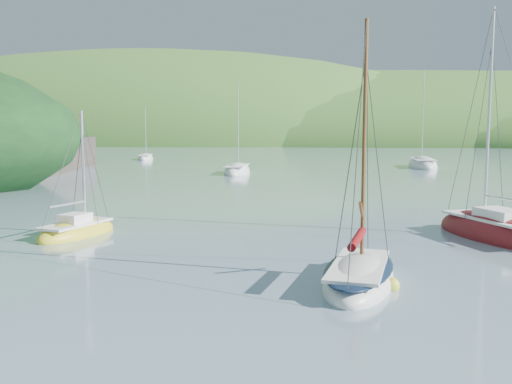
# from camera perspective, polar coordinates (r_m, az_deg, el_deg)

# --- Properties ---
(ground) EXTENTS (700.00, 700.00, 0.00)m
(ground) POSITION_cam_1_polar(r_m,az_deg,el_deg) (16.91, -0.89, -9.60)
(ground) COLOR slate
(ground) RESTS_ON ground
(shoreline_hills) EXTENTS (690.00, 135.00, 56.00)m
(shoreline_hills) POSITION_cam_1_polar(r_m,az_deg,el_deg) (188.93, 4.00, 5.08)
(shoreline_hills) COLOR #2C6928
(shoreline_hills) RESTS_ON ground
(daysailer_white) EXTENTS (2.86, 5.76, 8.48)m
(daysailer_white) POSITION_cam_1_polar(r_m,az_deg,el_deg) (17.63, 10.26, -8.34)
(daysailer_white) COLOR white
(daysailer_white) RESTS_ON ground
(sloop_red) EXTENTS (5.19, 7.49, 10.53)m
(sloop_red) POSITION_cam_1_polar(r_m,az_deg,el_deg) (26.13, 23.00, -3.89)
(sloop_red) COLOR maroon
(sloop_red) RESTS_ON ground
(sailboat_yellow) EXTENTS (2.90, 4.77, 5.92)m
(sailboat_yellow) POSITION_cam_1_polar(r_m,az_deg,el_deg) (25.99, -17.46, -3.83)
(sailboat_yellow) COLOR yellow
(sailboat_yellow) RESTS_ON ground
(distant_sloop_a) EXTENTS (2.66, 7.11, 10.06)m
(distant_sloop_a) POSITION_cam_1_polar(r_m,az_deg,el_deg) (57.81, -1.91, 2.03)
(distant_sloop_a) COLOR white
(distant_sloop_a) RESTS_ON ground
(distant_sloop_b) EXTENTS (3.13, 8.67, 12.33)m
(distant_sloop_b) POSITION_cam_1_polar(r_m,az_deg,el_deg) (69.15, 16.33, 2.53)
(distant_sloop_b) COLOR white
(distant_sloop_b) RESTS_ON ground
(distant_sloop_c) EXTENTS (3.10, 6.07, 8.27)m
(distant_sloop_c) POSITION_cam_1_polar(r_m,az_deg,el_deg) (84.29, -10.99, 3.31)
(distant_sloop_c) COLOR white
(distant_sloop_c) RESTS_ON ground
(mooring_buoys) EXTENTS (20.24, 8.67, 0.46)m
(mooring_buoys) POSITION_cam_1_polar(r_m,az_deg,el_deg) (21.39, 4.89, -5.85)
(mooring_buoys) COLOR yellow
(mooring_buoys) RESTS_ON ground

